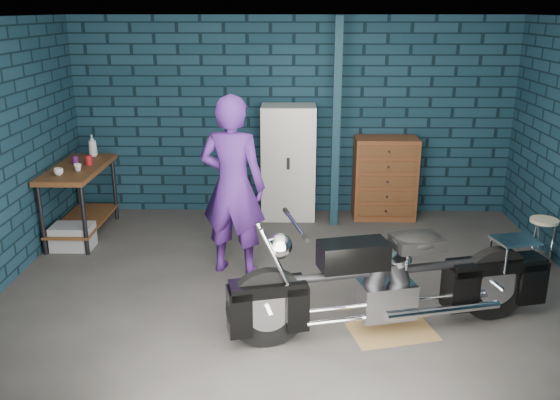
# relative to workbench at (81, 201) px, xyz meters

# --- Properties ---
(ground) EXTENTS (6.00, 6.00, 0.00)m
(ground) POSITION_rel_workbench_xyz_m (2.68, -1.46, -0.46)
(ground) COLOR #44423F
(ground) RESTS_ON ground
(room_walls) EXTENTS (6.02, 5.01, 2.71)m
(room_walls) POSITION_rel_workbench_xyz_m (2.68, -0.91, 1.45)
(room_walls) COLOR #112B39
(room_walls) RESTS_ON ground
(support_post) EXTENTS (0.10, 0.10, 2.70)m
(support_post) POSITION_rel_workbench_xyz_m (3.23, 0.49, 0.90)
(support_post) COLOR #132E3C
(support_post) RESTS_ON ground
(workbench) EXTENTS (0.60, 1.40, 0.91)m
(workbench) POSITION_rel_workbench_xyz_m (0.00, 0.00, 0.00)
(workbench) COLOR brown
(workbench) RESTS_ON ground
(drip_mat) EXTENTS (0.86, 0.72, 0.01)m
(drip_mat) POSITION_rel_workbench_xyz_m (3.56, -2.28, -0.45)
(drip_mat) COLOR olive
(drip_mat) RESTS_ON ground
(motorcycle) EXTENTS (2.62, 1.26, 1.11)m
(motorcycle) POSITION_rel_workbench_xyz_m (3.56, -2.28, 0.10)
(motorcycle) COLOR black
(motorcycle) RESTS_ON ground
(person) EXTENTS (0.81, 0.63, 1.96)m
(person) POSITION_rel_workbench_xyz_m (2.03, -1.04, 0.52)
(person) COLOR #4A207A
(person) RESTS_ON ground
(storage_bin) EXTENTS (0.48, 0.34, 0.30)m
(storage_bin) POSITION_rel_workbench_xyz_m (0.02, -0.43, -0.31)
(storage_bin) COLOR #94969C
(storage_bin) RESTS_ON ground
(locker) EXTENTS (0.72, 0.52, 1.55)m
(locker) POSITION_rel_workbench_xyz_m (2.61, 0.77, 0.32)
(locker) COLOR silver
(locker) RESTS_ON ground
(tool_chest) EXTENTS (0.84, 0.47, 1.12)m
(tool_chest) POSITION_rel_workbench_xyz_m (3.94, 0.77, 0.11)
(tool_chest) COLOR brown
(tool_chest) RESTS_ON ground
(shop_stool) EXTENTS (0.34, 0.34, 0.56)m
(shop_stool) POSITION_rel_workbench_xyz_m (5.46, -0.84, -0.18)
(shop_stool) COLOR beige
(shop_stool) RESTS_ON ground
(cup_a) EXTENTS (0.14, 0.14, 0.09)m
(cup_a) POSITION_rel_workbench_xyz_m (-0.07, -0.40, 0.50)
(cup_a) COLOR beige
(cup_a) RESTS_ON workbench
(cup_b) EXTENTS (0.12, 0.12, 0.09)m
(cup_b) POSITION_rel_workbench_xyz_m (0.08, -0.20, 0.50)
(cup_b) COLOR beige
(cup_b) RESTS_ON workbench
(mug_purple) EXTENTS (0.09, 0.09, 0.10)m
(mug_purple) POSITION_rel_workbench_xyz_m (-0.06, 0.12, 0.51)
(mug_purple) COLOR #5B1966
(mug_purple) RESTS_ON workbench
(mug_red) EXTENTS (0.09, 0.09, 0.12)m
(mug_red) POSITION_rel_workbench_xyz_m (0.12, 0.09, 0.51)
(mug_red) COLOR maroon
(mug_red) RESTS_ON workbench
(bottle) EXTENTS (0.12, 0.12, 0.29)m
(bottle) POSITION_rel_workbench_xyz_m (0.03, 0.55, 0.60)
(bottle) COLOR #94969C
(bottle) RESTS_ON workbench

